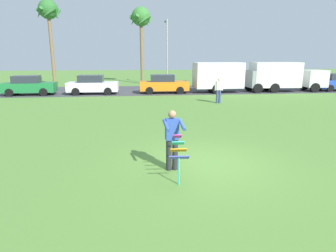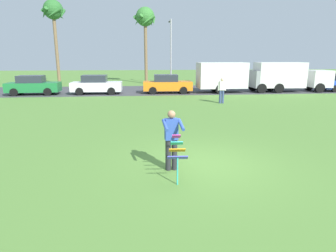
{
  "view_description": "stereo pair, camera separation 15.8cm",
  "coord_description": "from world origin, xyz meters",
  "px_view_note": "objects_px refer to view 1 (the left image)",
  "views": [
    {
      "loc": [
        -2.02,
        -8.09,
        3.18
      ],
      "look_at": [
        -1.03,
        0.65,
        1.05
      ],
      "focal_mm": 30.99,
      "sensor_mm": 36.0,
      "label": 1
    },
    {
      "loc": [
        -1.86,
        -8.1,
        3.18
      ],
      "look_at": [
        -1.03,
        0.65,
        1.05
      ],
      "focal_mm": 30.99,
      "sensor_mm": 36.0,
      "label": 2
    }
  ],
  "objects_px": {
    "parked_car_white": "(93,85)",
    "parked_car_orange": "(164,84)",
    "parked_truck_grey_van": "(227,76)",
    "parked_car_green": "(29,86)",
    "streetlight_pole": "(167,48)",
    "person_walker_near": "(219,90)",
    "palm_tree_left_near": "(49,13)",
    "kite_held": "(178,152)",
    "parked_truck_white_box": "(284,76)",
    "palm_tree_right_near": "(141,20)",
    "person_kite_flyer": "(172,138)"
  },
  "relations": [
    {
      "from": "parked_car_white",
      "to": "parked_car_orange",
      "type": "relative_size",
      "value": 1.0
    },
    {
      "from": "parked_truck_grey_van",
      "to": "parked_car_green",
      "type": "bearing_deg",
      "value": -179.99
    },
    {
      "from": "parked_truck_grey_van",
      "to": "streetlight_pole",
      "type": "bearing_deg",
      "value": 122.5
    },
    {
      "from": "parked_car_green",
      "to": "parked_car_orange",
      "type": "distance_m",
      "value": 11.26
    },
    {
      "from": "parked_truck_grey_van",
      "to": "person_walker_near",
      "type": "xyz_separation_m",
      "value": [
        -2.44,
        -5.91,
        -0.48
      ]
    },
    {
      "from": "parked_truck_grey_van",
      "to": "palm_tree_left_near",
      "type": "distance_m",
      "value": 20.76
    },
    {
      "from": "kite_held",
      "to": "parked_car_orange",
      "type": "bearing_deg",
      "value": 85.53
    },
    {
      "from": "parked_car_green",
      "to": "parked_truck_grey_van",
      "type": "distance_m",
      "value": 16.92
    },
    {
      "from": "parked_car_green",
      "to": "parked_car_white",
      "type": "xyz_separation_m",
      "value": [
        5.19,
        0.0,
        0.0
      ]
    },
    {
      "from": "parked_car_green",
      "to": "parked_car_white",
      "type": "distance_m",
      "value": 5.19
    },
    {
      "from": "parked_truck_grey_van",
      "to": "palm_tree_left_near",
      "type": "xyz_separation_m",
      "value": [
        -17.32,
        9.57,
        6.28
      ]
    },
    {
      "from": "parked_car_orange",
      "to": "parked_truck_white_box",
      "type": "distance_m",
      "value": 10.97
    },
    {
      "from": "parked_car_green",
      "to": "parked_car_orange",
      "type": "xyz_separation_m",
      "value": [
        11.26,
        0.0,
        0.0
      ]
    },
    {
      "from": "parked_truck_grey_van",
      "to": "streetlight_pole",
      "type": "height_order",
      "value": "streetlight_pole"
    },
    {
      "from": "person_walker_near",
      "to": "palm_tree_right_near",
      "type": "bearing_deg",
      "value": 107.61
    },
    {
      "from": "streetlight_pole",
      "to": "parked_car_green",
      "type": "bearing_deg",
      "value": -149.72
    },
    {
      "from": "person_kite_flyer",
      "to": "parked_car_white",
      "type": "xyz_separation_m",
      "value": [
        -4.58,
        17.54,
        -0.18
      ]
    },
    {
      "from": "parked_car_white",
      "to": "palm_tree_right_near",
      "type": "bearing_deg",
      "value": 64.48
    },
    {
      "from": "parked_truck_grey_van",
      "to": "person_kite_flyer",
      "type": "bearing_deg",
      "value": -112.14
    },
    {
      "from": "streetlight_pole",
      "to": "kite_held",
      "type": "bearing_deg",
      "value": -95.58
    },
    {
      "from": "person_kite_flyer",
      "to": "palm_tree_right_near",
      "type": "xyz_separation_m",
      "value": [
        -0.13,
        26.86,
        6.15
      ]
    },
    {
      "from": "parked_truck_grey_van",
      "to": "streetlight_pole",
      "type": "distance_m",
      "value": 8.92
    },
    {
      "from": "parked_truck_grey_van",
      "to": "palm_tree_right_near",
      "type": "height_order",
      "value": "palm_tree_right_near"
    },
    {
      "from": "kite_held",
      "to": "parked_car_green",
      "type": "xyz_separation_m",
      "value": [
        -9.83,
        18.36,
        -0.04
      ]
    },
    {
      "from": "kite_held",
      "to": "parked_car_white",
      "type": "xyz_separation_m",
      "value": [
        -4.64,
        18.36,
        -0.04
      ]
    },
    {
      "from": "palm_tree_right_near",
      "to": "parked_car_orange",
      "type": "bearing_deg",
      "value": -80.13
    },
    {
      "from": "person_kite_flyer",
      "to": "palm_tree_left_near",
      "type": "relative_size",
      "value": 0.19
    },
    {
      "from": "kite_held",
      "to": "parked_car_white",
      "type": "distance_m",
      "value": 18.94
    },
    {
      "from": "parked_car_white",
      "to": "streetlight_pole",
      "type": "height_order",
      "value": "streetlight_pole"
    },
    {
      "from": "parked_truck_white_box",
      "to": "person_walker_near",
      "type": "distance_m",
      "value": 9.75
    },
    {
      "from": "streetlight_pole",
      "to": "person_walker_near",
      "type": "height_order",
      "value": "streetlight_pole"
    },
    {
      "from": "kite_held",
      "to": "parked_truck_white_box",
      "type": "bearing_deg",
      "value": 55.98
    },
    {
      "from": "kite_held",
      "to": "streetlight_pole",
      "type": "relative_size",
      "value": 0.17
    },
    {
      "from": "person_kite_flyer",
      "to": "person_walker_near",
      "type": "distance_m",
      "value": 12.55
    },
    {
      "from": "person_kite_flyer",
      "to": "parked_car_green",
      "type": "xyz_separation_m",
      "value": [
        -9.77,
        17.54,
        -0.18
      ]
    },
    {
      "from": "parked_truck_grey_van",
      "to": "parked_truck_white_box",
      "type": "xyz_separation_m",
      "value": [
        5.31,
        -0.0,
        0.0
      ]
    },
    {
      "from": "person_kite_flyer",
      "to": "parked_truck_white_box",
      "type": "xyz_separation_m",
      "value": [
        12.45,
        17.54,
        0.46
      ]
    },
    {
      "from": "palm_tree_left_near",
      "to": "person_walker_near",
      "type": "bearing_deg",
      "value": -46.13
    },
    {
      "from": "person_kite_flyer",
      "to": "kite_held",
      "type": "bearing_deg",
      "value": -86.07
    },
    {
      "from": "parked_truck_grey_van",
      "to": "palm_tree_right_near",
      "type": "bearing_deg",
      "value": 127.96
    },
    {
      "from": "parked_car_white",
      "to": "palm_tree_left_near",
      "type": "relative_size",
      "value": 0.46
    },
    {
      "from": "parked_car_white",
      "to": "palm_tree_right_near",
      "type": "height_order",
      "value": "palm_tree_right_near"
    },
    {
      "from": "parked_truck_white_box",
      "to": "palm_tree_right_near",
      "type": "xyz_separation_m",
      "value": [
        -12.58,
        9.32,
        5.69
      ]
    },
    {
      "from": "streetlight_pole",
      "to": "person_kite_flyer",
      "type": "bearing_deg",
      "value": -95.89
    },
    {
      "from": "person_kite_flyer",
      "to": "parked_truck_grey_van",
      "type": "xyz_separation_m",
      "value": [
        7.14,
        17.54,
        0.46
      ]
    },
    {
      "from": "parked_car_orange",
      "to": "palm_tree_right_near",
      "type": "height_order",
      "value": "palm_tree_right_near"
    },
    {
      "from": "person_kite_flyer",
      "to": "parked_car_white",
      "type": "height_order",
      "value": "person_kite_flyer"
    },
    {
      "from": "person_kite_flyer",
      "to": "parked_truck_grey_van",
      "type": "height_order",
      "value": "parked_truck_grey_van"
    },
    {
      "from": "parked_car_orange",
      "to": "parked_truck_white_box",
      "type": "xyz_separation_m",
      "value": [
        10.96,
        -0.0,
        0.64
      ]
    },
    {
      "from": "palm_tree_left_near",
      "to": "parked_car_green",
      "type": "bearing_deg",
      "value": -87.58
    }
  ]
}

